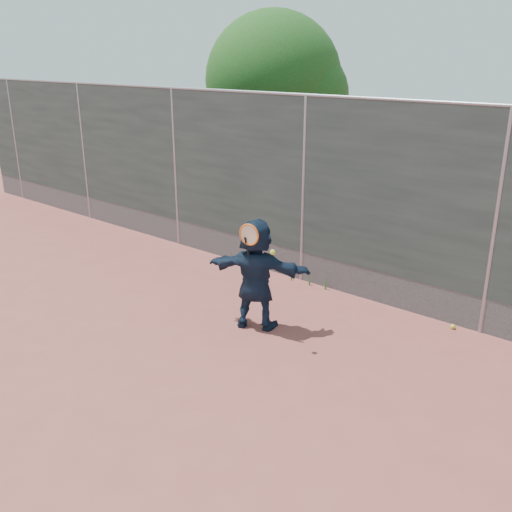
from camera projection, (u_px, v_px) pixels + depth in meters
The scene contains 7 objects.
ground at pixel (137, 360), 7.07m from camera, with size 80.00×80.00×0.00m, color #9E4C42.
player at pixel (256, 274), 7.70m from camera, with size 1.44×0.46×1.55m, color #142439.
ball_ground at pixel (453, 327), 7.86m from camera, with size 0.07×0.07×0.07m, color gold.
fence at pixel (304, 187), 9.07m from camera, with size 20.00×0.06×3.03m.
swing_action at pixel (251, 238), 7.30m from camera, with size 0.65×0.22×0.51m.
tree_left at pixel (280, 85), 12.54m from camera, with size 3.15×3.00×4.53m.
weed_clump at pixel (312, 278), 9.29m from camera, with size 0.68×0.07×0.30m.
Camera 1 is at (5.13, -3.83, 3.58)m, focal length 40.00 mm.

